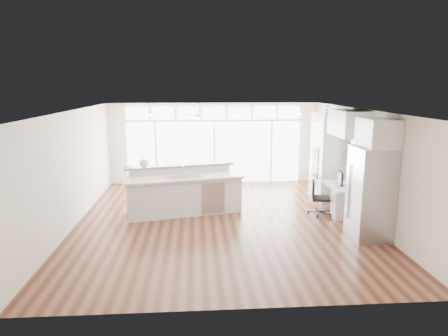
{
  "coord_description": "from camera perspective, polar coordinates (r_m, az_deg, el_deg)",
  "views": [
    {
      "loc": [
        -0.6,
        -9.36,
        3.27
      ],
      "look_at": [
        0.1,
        0.6,
        1.2
      ],
      "focal_mm": 32.0,
      "sensor_mm": 36.0,
      "label": 1
    }
  ],
  "objects": [
    {
      "name": "rug",
      "position": [
        11.48,
        14.24,
        -5.15
      ],
      "size": [
        0.98,
        0.78,
        0.01
      ],
      "primitive_type": "cube",
      "rotation": [
        0.0,
        0.0,
        -0.16
      ],
      "color": "#3A1D12",
      "rests_on": "floor"
    },
    {
      "name": "ceiling",
      "position": [
        9.4,
        -0.34,
        8.25
      ],
      "size": [
        7.0,
        8.0,
        0.02
      ],
      "primitive_type": "cube",
      "color": "white",
      "rests_on": "wall_back"
    },
    {
      "name": "desk_window",
      "position": [
        10.62,
        18.54,
        1.8
      ],
      "size": [
        0.04,
        0.85,
        0.85
      ],
      "primitive_type": "cube",
      "color": "white",
      "rests_on": "wall_right"
    },
    {
      "name": "floor",
      "position": [
        9.94,
        -0.32,
        -7.54
      ],
      "size": [
        7.0,
        8.0,
        0.02
      ],
      "primitive_type": "cube",
      "color": "#3F1F13",
      "rests_on": "ground"
    },
    {
      "name": "office_chair",
      "position": [
        10.52,
        13.72,
        -4.2
      ],
      "size": [
        0.55,
        0.52,
        0.89
      ],
      "primitive_type": "cube",
      "rotation": [
        0.0,
        0.0,
        -0.24
      ],
      "color": "black",
      "rests_on": "floor"
    },
    {
      "name": "transom_row",
      "position": [
        13.34,
        -1.43,
        7.9
      ],
      "size": [
        5.9,
        0.06,
        0.4
      ],
      "primitive_type": "cube",
      "color": "white",
      "rests_on": "wall_back"
    },
    {
      "name": "upper_cabinets",
      "position": [
        10.41,
        17.35,
        6.13
      ],
      "size": [
        0.64,
        1.3,
        0.64
      ],
      "primitive_type": "cube",
      "color": "silver",
      "rests_on": "wall_right"
    },
    {
      "name": "kitchen_island",
      "position": [
        10.35,
        -5.74,
        -3.28
      ],
      "size": [
        3.2,
        1.78,
        1.2
      ],
      "primitive_type": "cube",
      "rotation": [
        0.0,
        0.0,
        0.22
      ],
      "color": "silver",
      "rests_on": "floor"
    },
    {
      "name": "potted_plant",
      "position": [
        11.8,
        14.79,
        8.14
      ],
      "size": [
        0.29,
        0.31,
        0.22
      ],
      "primitive_type": "imported",
      "rotation": [
        0.0,
        0.0,
        -0.13
      ],
      "color": "#315E28",
      "rests_on": "oven_cabinet"
    },
    {
      "name": "ceiling_fan",
      "position": [
        12.19,
        -3.56,
        7.99
      ],
      "size": [
        1.16,
        1.16,
        0.32
      ],
      "primitive_type": "cube",
      "color": "silver",
      "rests_on": "ceiling"
    },
    {
      "name": "glass_wall",
      "position": [
        13.5,
        -1.41,
        2.26
      ],
      "size": [
        5.8,
        0.06,
        2.08
      ],
      "primitive_type": "cube",
      "color": "white",
      "rests_on": "wall_back"
    },
    {
      "name": "recessed_lights",
      "position": [
        9.6,
        -0.41,
        8.21
      ],
      "size": [
        3.4,
        3.0,
        0.02
      ],
      "primitive_type": "cube",
      "color": "silver",
      "rests_on": "ceiling"
    },
    {
      "name": "oven_cabinet",
      "position": [
        11.95,
        14.45,
        1.63
      ],
      "size": [
        0.64,
        1.2,
        2.5
      ],
      "primitive_type": "cube",
      "color": "silver",
      "rests_on": "floor"
    },
    {
      "name": "wall_right",
      "position": [
        10.4,
        19.3,
        0.43
      ],
      "size": [
        0.04,
        8.0,
        2.7
      ],
      "primitive_type": "cube",
      "color": "silver",
      "rests_on": "floor"
    },
    {
      "name": "fishbowl",
      "position": [
        10.44,
        -11.37,
        0.72
      ],
      "size": [
        0.25,
        0.25,
        0.23
      ],
      "primitive_type": "sphere",
      "rotation": [
        0.0,
        0.0,
        0.12
      ],
      "color": "white",
      "rests_on": "kitchen_island"
    },
    {
      "name": "monitor",
      "position": [
        10.59,
        16.28,
        -1.41
      ],
      "size": [
        0.13,
        0.46,
        0.38
      ],
      "primitive_type": "cube",
      "rotation": [
        0.0,
        0.0,
        -0.13
      ],
      "color": "black",
      "rests_on": "desk_nook"
    },
    {
      "name": "keyboard",
      "position": [
        10.57,
        15.36,
        -2.39
      ],
      "size": [
        0.15,
        0.31,
        0.01
      ],
      "primitive_type": "cube",
      "rotation": [
        0.0,
        0.0,
        0.15
      ],
      "color": "silver",
      "rests_on": "desk_nook"
    },
    {
      "name": "wall_back",
      "position": [
        13.51,
        -1.42,
        3.56
      ],
      "size": [
        7.0,
        0.04,
        2.7
      ],
      "primitive_type": "cube",
      "color": "silver",
      "rests_on": "floor"
    },
    {
      "name": "framed_photos",
      "position": [
        11.21,
        17.3,
        1.6
      ],
      "size": [
        0.06,
        0.22,
        0.8
      ],
      "primitive_type": "cube",
      "color": "black",
      "rests_on": "wall_right"
    },
    {
      "name": "wall_front",
      "position": [
        5.73,
        2.28,
        -7.87
      ],
      "size": [
        7.0,
        0.04,
        2.7
      ],
      "primitive_type": "cube",
      "color": "silver",
      "rests_on": "floor"
    },
    {
      "name": "fridge_cabinet",
      "position": [
        8.91,
        21.14,
        4.69
      ],
      "size": [
        0.64,
        0.9,
        0.6
      ],
      "primitive_type": "cube",
      "color": "silver",
      "rests_on": "wall_right"
    },
    {
      "name": "refrigerator",
      "position": [
        9.12,
        20.2,
        -3.43
      ],
      "size": [
        0.76,
        0.9,
        2.0
      ],
      "primitive_type": "cube",
      "color": "#A3A3A7",
      "rests_on": "floor"
    },
    {
      "name": "desk_nook",
      "position": [
        10.75,
        16.51,
        -4.36
      ],
      "size": [
        0.72,
        1.3,
        0.76
      ],
      "primitive_type": "cube",
      "color": "silver",
      "rests_on": "floor"
    },
    {
      "name": "wall_left",
      "position": [
        9.98,
        -20.8,
        -0.13
      ],
      "size": [
        0.04,
        8.0,
        2.7
      ],
      "primitive_type": "cube",
      "color": "silver",
      "rests_on": "floor"
    }
  ]
}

